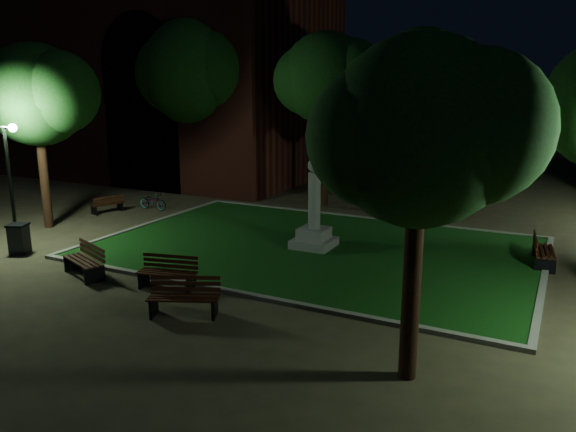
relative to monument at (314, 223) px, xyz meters
name	(u,v)px	position (x,y,z in m)	size (l,w,h in m)	color
ground	(289,264)	(0.00, -2.00, -0.96)	(80.00, 80.00, 0.00)	#443B27
lawn	(314,248)	(0.00, 0.00, -0.92)	(15.00, 10.00, 0.08)	#113F10
lawn_kerb	(314,247)	(0.00, 0.00, -0.90)	(15.40, 10.40, 0.12)	slate
monument	(314,223)	(0.00, 0.00, 0.00)	(1.40, 1.40, 3.20)	gray
building_main	(164,58)	(-15.86, 11.79, 6.42)	(20.00, 12.00, 15.00)	#411711
tree_west	(37,95)	(-11.03, -2.09, 4.41)	(4.95, 4.04, 7.40)	black
tree_north_wl	(328,78)	(-2.51, 7.07, 5.07)	(5.25, 4.29, 8.18)	black
tree_north_er	(423,79)	(1.93, 7.02, 5.02)	(5.35, 4.37, 8.17)	black
tree_se	(424,133)	(5.48, -7.39, 4.00)	(4.39, 3.59, 6.76)	black
tree_nw	(198,72)	(-9.83, 7.05, 5.43)	(6.92, 5.65, 9.21)	black
tree_far_north	(392,93)	(-0.18, 9.58, 4.36)	(5.24, 4.28, 7.47)	black
lamppost_sw	(8,162)	(-9.55, -4.81, 2.18)	(1.18, 0.28, 4.49)	black
lamppost_nw	(202,133)	(-10.19, 7.72, 2.21)	(1.18, 0.28, 4.54)	black
bench_near_left	(168,273)	(-2.19, -5.50, -0.51)	(1.81, 0.98, 0.95)	black
bench_near_right	(184,298)	(-0.55, -6.89, -0.49)	(1.91, 1.32, 0.99)	black
bench_west_near	(86,261)	(-5.12, -5.82, -0.49)	(1.92, 1.25, 1.00)	black
bench_left_side	(107,205)	(-10.82, 0.97, -0.58)	(0.98, 1.54, 0.80)	black
bench_right_side	(542,252)	(7.42, 1.62, -0.49)	(0.83, 1.85, 0.98)	black
bench_far_side	(403,211)	(1.79, 5.34, -0.49)	(1.93, 1.07, 1.00)	black
trash_bin	(19,238)	(-9.00, -5.13, -0.42)	(0.81, 0.81, 1.06)	black
bicycle	(153,201)	(-9.40, 2.43, -0.54)	(0.55, 1.57, 0.82)	black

